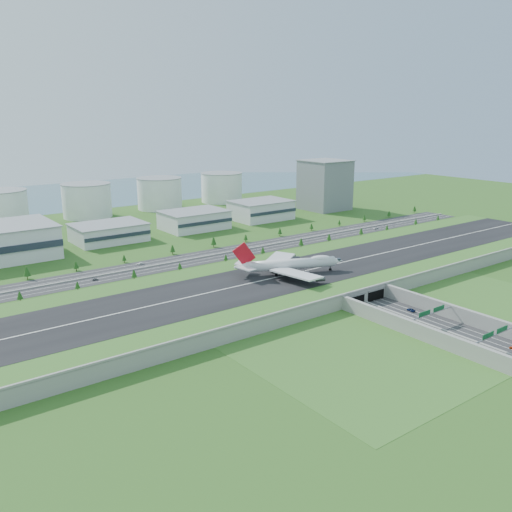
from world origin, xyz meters
TOP-DOWN VIEW (x-y plane):
  - ground at (0.00, 0.00)m, footprint 1200.00×1200.00m
  - airfield_deck at (0.00, -0.09)m, footprint 520.00×100.00m
  - underpass_road at (0.00, -99.42)m, footprint 38.80×120.40m
  - sign_gantry_near at (0.00, -95.04)m, footprint 38.70×0.70m
  - sign_gantry_far at (0.00, -130.04)m, footprint 38.70×0.70m
  - north_expressway at (0.00, 95.00)m, footprint 560.00×36.00m
  - tree_row at (0.30, 97.47)m, footprint 505.97×48.55m
  - hangar_mid_a at (-60.00, 190.00)m, footprint 58.00×42.00m
  - hangar_mid_b at (25.00, 190.00)m, footprint 58.00×42.00m
  - hangar_mid_c at (105.00, 190.00)m, footprint 58.00×42.00m
  - office_tower at (200.00, 195.00)m, footprint 46.00×46.00m
  - fuel_tank_a at (-120.00, 310.00)m, footprint 50.00×50.00m
  - fuel_tank_b at (-35.00, 310.00)m, footprint 50.00×50.00m
  - fuel_tank_c at (50.00, 310.00)m, footprint 50.00×50.00m
  - fuel_tank_d at (135.00, 310.00)m, footprint 50.00×50.00m
  - bay_water at (0.00, 480.00)m, footprint 1200.00×260.00m
  - boeing_747 at (-14.91, 1.53)m, footprint 69.56×64.39m
  - car_0 at (-6.91, -89.22)m, footprint 1.76×3.92m
  - car_1 at (-6.79, -118.69)m, footprint 2.77×5.24m
  - car_2 at (10.02, -74.76)m, footprint 2.89×5.31m
  - car_4 at (-111.25, 87.29)m, footprint 4.37×2.47m
  - car_5 at (13.60, 101.17)m, footprint 4.29×2.60m
  - car_6 at (163.53, 85.04)m, footprint 5.07×2.44m
  - car_7 at (-71.08, 104.36)m, footprint 5.86×4.30m

SIDE VIEW (x-z plane):
  - ground at x=0.00m, z-range 0.00..0.00m
  - bay_water at x=0.00m, z-range 0.00..0.06m
  - north_expressway at x=0.00m, z-range 0.00..0.12m
  - car_0 at x=-6.91m, z-range 0.12..1.43m
  - car_5 at x=13.60m, z-range 0.12..1.45m
  - car_6 at x=163.53m, z-range 0.12..1.51m
  - car_4 at x=-111.25m, z-range 0.12..1.52m
  - car_2 at x=10.02m, z-range 0.12..1.53m
  - car_7 at x=-71.08m, z-range 0.12..1.70m
  - car_1 at x=-6.79m, z-range 0.12..1.76m
  - underpass_road at x=0.00m, z-range -0.57..7.43m
  - airfield_deck at x=0.00m, z-range -0.48..8.72m
  - tree_row at x=0.30m, z-range 0.29..8.74m
  - sign_gantry_near at x=0.00m, z-range 2.05..11.85m
  - sign_gantry_far at x=0.00m, z-range 2.05..11.85m
  - hangar_mid_a at x=-60.00m, z-range 0.00..15.00m
  - hangar_mid_b at x=25.00m, z-range 0.00..17.00m
  - hangar_mid_c at x=105.00m, z-range 0.00..19.00m
  - boeing_747 at x=-14.91m, z-range 3.04..25.86m
  - fuel_tank_a at x=-120.00m, z-range 0.00..35.00m
  - fuel_tank_b at x=-35.00m, z-range 0.00..35.00m
  - fuel_tank_c at x=50.00m, z-range 0.00..35.00m
  - fuel_tank_d at x=135.00m, z-range 0.00..35.00m
  - office_tower at x=200.00m, z-range 0.00..55.00m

